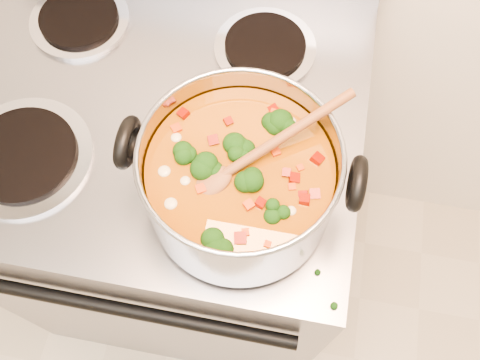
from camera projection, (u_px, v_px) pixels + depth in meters
name	position (u px, v px, depth m)	size (l,w,h in m)	color
electric_range	(179.00, 201.00, 1.34)	(0.74, 0.67, 1.08)	gray
stockpot	(240.00, 180.00, 0.76)	(0.33, 0.28, 0.17)	#9E9EA6
wooden_spoon	(248.00, 159.00, 0.72)	(0.21, 0.19, 0.08)	brown
cooktop_crumbs	(225.00, 191.00, 0.85)	(0.28, 0.35, 0.01)	black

